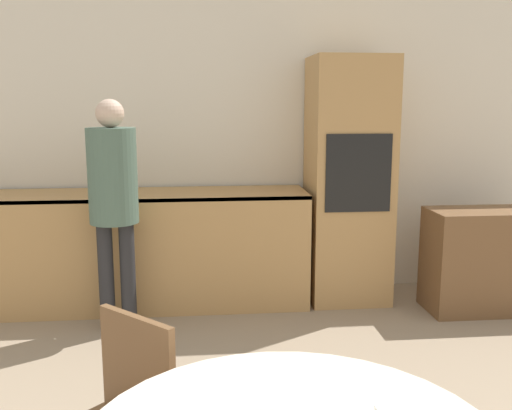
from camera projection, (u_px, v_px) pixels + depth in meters
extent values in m
cube|color=silver|center=(234.00, 141.00, 4.84)|extent=(6.90, 0.05, 2.60)
cube|color=tan|center=(110.00, 250.00, 4.55)|extent=(3.15, 0.60, 0.93)
cube|color=black|center=(107.00, 195.00, 4.47)|extent=(3.15, 0.60, 0.03)
cube|color=tan|center=(348.00, 181.00, 4.66)|extent=(0.64, 0.58, 1.99)
cube|color=black|center=(359.00, 173.00, 4.35)|extent=(0.51, 0.01, 0.60)
cube|color=brown|center=(496.00, 260.00, 4.48)|extent=(1.08, 0.45, 0.81)
cube|color=brown|center=(137.00, 368.00, 2.09)|extent=(0.29, 0.29, 0.40)
cylinder|color=#262628|center=(106.00, 277.00, 4.07)|extent=(0.11, 0.11, 0.79)
cylinder|color=#262628|center=(128.00, 276.00, 4.08)|extent=(0.11, 0.11, 0.79)
cylinder|color=#4C6656|center=(113.00, 176.00, 3.95)|extent=(0.34, 0.34, 0.66)
sphere|color=beige|center=(110.00, 113.00, 3.87)|extent=(0.19, 0.19, 0.19)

